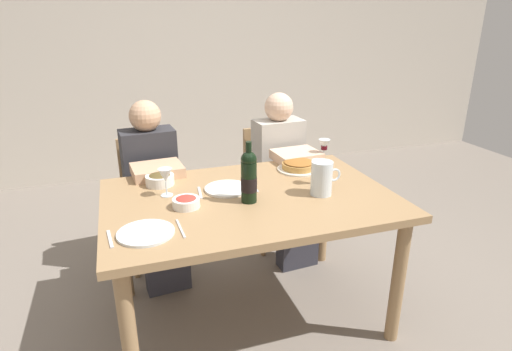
{
  "coord_description": "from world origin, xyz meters",
  "views": [
    {
      "loc": [
        -0.61,
        -1.93,
        1.63
      ],
      "look_at": [
        0.06,
        0.08,
        0.84
      ],
      "focal_mm": 29.44,
      "sensor_mm": 36.0,
      "label": 1
    }
  ],
  "objects_px": {
    "olive_bowl": "(160,179)",
    "chair_right": "(271,178)",
    "dinner_plate_right_setting": "(146,233)",
    "diner_right": "(285,173)",
    "wine_glass_right_diner": "(318,167)",
    "wine_glass_centre": "(165,176)",
    "dining_table": "(250,212)",
    "chair_left": "(150,192)",
    "wine_bottle": "(249,177)",
    "baked_tart": "(299,166)",
    "wine_glass_left_diner": "(324,146)",
    "salad_bowl": "(186,202)",
    "dinner_plate_left_setting": "(227,189)",
    "water_pitcher": "(322,180)",
    "diner_left": "(155,188)"
  },
  "relations": [
    {
      "from": "olive_bowl",
      "to": "chair_right",
      "type": "bearing_deg",
      "value": 32.55
    },
    {
      "from": "dinner_plate_right_setting",
      "to": "diner_right",
      "type": "distance_m",
      "value": 1.35
    },
    {
      "from": "wine_glass_right_diner",
      "to": "dinner_plate_right_setting",
      "type": "bearing_deg",
      "value": -162.6
    },
    {
      "from": "wine_glass_right_diner",
      "to": "wine_glass_centre",
      "type": "bearing_deg",
      "value": 173.33
    },
    {
      "from": "dining_table",
      "to": "chair_left",
      "type": "xyz_separation_m",
      "value": [
        -0.46,
        0.87,
        -0.17
      ]
    },
    {
      "from": "wine_bottle",
      "to": "baked_tart",
      "type": "height_order",
      "value": "wine_bottle"
    },
    {
      "from": "baked_tart",
      "to": "dinner_plate_right_setting",
      "type": "xyz_separation_m",
      "value": [
        -0.96,
        -0.55,
        -0.02
      ]
    },
    {
      "from": "wine_glass_left_diner",
      "to": "wine_glass_right_diner",
      "type": "bearing_deg",
      "value": -122.06
    },
    {
      "from": "olive_bowl",
      "to": "dinner_plate_right_setting",
      "type": "xyz_separation_m",
      "value": [
        -0.12,
        -0.57,
        -0.03
      ]
    },
    {
      "from": "salad_bowl",
      "to": "wine_glass_centre",
      "type": "relative_size",
      "value": 0.91
    },
    {
      "from": "wine_glass_left_diner",
      "to": "dinner_plate_right_setting",
      "type": "bearing_deg",
      "value": -151.12
    },
    {
      "from": "dining_table",
      "to": "chair_left",
      "type": "distance_m",
      "value": 1.0
    },
    {
      "from": "baked_tart",
      "to": "dinner_plate_left_setting",
      "type": "relative_size",
      "value": 1.06
    },
    {
      "from": "water_pitcher",
      "to": "baked_tart",
      "type": "height_order",
      "value": "water_pitcher"
    },
    {
      "from": "baked_tart",
      "to": "salad_bowl",
      "type": "height_order",
      "value": "baked_tart"
    },
    {
      "from": "dinner_plate_left_setting",
      "to": "dinner_plate_right_setting",
      "type": "height_order",
      "value": "same"
    },
    {
      "from": "wine_bottle",
      "to": "olive_bowl",
      "type": "xyz_separation_m",
      "value": [
        -0.4,
        0.38,
        -0.1
      ]
    },
    {
      "from": "chair_left",
      "to": "chair_right",
      "type": "xyz_separation_m",
      "value": [
        0.9,
        -0.0,
        0.0
      ]
    },
    {
      "from": "salad_bowl",
      "to": "diner_right",
      "type": "bearing_deg",
      "value": 39.84
    },
    {
      "from": "wine_bottle",
      "to": "diner_right",
      "type": "height_order",
      "value": "diner_right"
    },
    {
      "from": "dinner_plate_left_setting",
      "to": "wine_bottle",
      "type": "bearing_deg",
      "value": -70.53
    },
    {
      "from": "chair_left",
      "to": "diner_right",
      "type": "xyz_separation_m",
      "value": [
        0.92,
        -0.24,
        0.12
      ]
    },
    {
      "from": "baked_tart",
      "to": "wine_glass_left_diner",
      "type": "relative_size",
      "value": 1.79
    },
    {
      "from": "chair_left",
      "to": "water_pitcher",
      "type": "bearing_deg",
      "value": 125.32
    },
    {
      "from": "baked_tart",
      "to": "diner_right",
      "type": "bearing_deg",
      "value": 81.56
    },
    {
      "from": "wine_glass_right_diner",
      "to": "diner_right",
      "type": "xyz_separation_m",
      "value": [
        0.05,
        0.59,
        -0.24
      ]
    },
    {
      "from": "baked_tart",
      "to": "chair_left",
      "type": "bearing_deg",
      "value": 146.08
    },
    {
      "from": "wine_glass_centre",
      "to": "diner_left",
      "type": "xyz_separation_m",
      "value": [
        -0.03,
        0.49,
        -0.25
      ]
    },
    {
      "from": "chair_left",
      "to": "diner_left",
      "type": "bearing_deg",
      "value": 89.15
    },
    {
      "from": "water_pitcher",
      "to": "olive_bowl",
      "type": "height_order",
      "value": "water_pitcher"
    },
    {
      "from": "wine_bottle",
      "to": "olive_bowl",
      "type": "height_order",
      "value": "wine_bottle"
    },
    {
      "from": "diner_right",
      "to": "dinner_plate_left_setting",
      "type": "bearing_deg",
      "value": 38.7
    },
    {
      "from": "baked_tart",
      "to": "wine_glass_right_diner",
      "type": "xyz_separation_m",
      "value": [
        0.0,
        -0.24,
        0.07
      ]
    },
    {
      "from": "wine_bottle",
      "to": "dinner_plate_right_setting",
      "type": "relative_size",
      "value": 1.28
    },
    {
      "from": "water_pitcher",
      "to": "chair_right",
      "type": "xyz_separation_m",
      "value": [
        0.08,
        0.96,
        -0.34
      ]
    },
    {
      "from": "wine_bottle",
      "to": "water_pitcher",
      "type": "xyz_separation_m",
      "value": [
        0.39,
        -0.03,
        -0.05
      ]
    },
    {
      "from": "baked_tart",
      "to": "dinner_plate_right_setting",
      "type": "distance_m",
      "value": 1.11
    },
    {
      "from": "baked_tart",
      "to": "wine_glass_right_diner",
      "type": "height_order",
      "value": "wine_glass_right_diner"
    },
    {
      "from": "water_pitcher",
      "to": "wine_glass_left_diner",
      "type": "distance_m",
      "value": 0.56
    },
    {
      "from": "water_pitcher",
      "to": "olive_bowl",
      "type": "relative_size",
      "value": 1.14
    },
    {
      "from": "salad_bowl",
      "to": "olive_bowl",
      "type": "distance_m",
      "value": 0.36
    },
    {
      "from": "wine_glass_left_diner",
      "to": "wine_bottle",
      "type": "bearing_deg",
      "value": -144.78
    },
    {
      "from": "wine_glass_left_diner",
      "to": "chair_right",
      "type": "distance_m",
      "value": 0.63
    },
    {
      "from": "dinner_plate_left_setting",
      "to": "wine_glass_left_diner",
      "type": "bearing_deg",
      "value": 20.96
    },
    {
      "from": "salad_bowl",
      "to": "chair_right",
      "type": "distance_m",
      "value": 1.23
    },
    {
      "from": "olive_bowl",
      "to": "diner_left",
      "type": "distance_m",
      "value": 0.37
    },
    {
      "from": "chair_left",
      "to": "diner_right",
      "type": "height_order",
      "value": "diner_right"
    },
    {
      "from": "wine_glass_centre",
      "to": "olive_bowl",
      "type": "bearing_deg",
      "value": 95.44
    },
    {
      "from": "diner_right",
      "to": "dinner_plate_right_setting",
      "type": "bearing_deg",
      "value": 37.03
    },
    {
      "from": "dinner_plate_left_setting",
      "to": "diner_right",
      "type": "distance_m",
      "value": 0.77
    }
  ]
}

